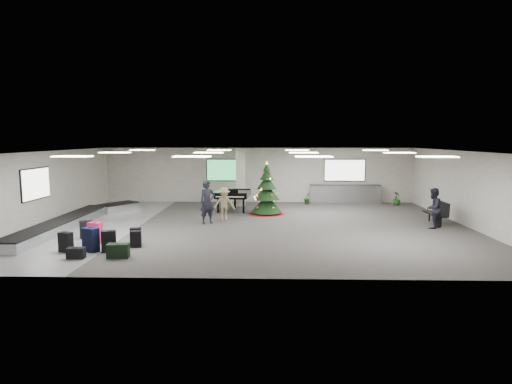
{
  "coord_description": "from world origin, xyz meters",
  "views": [
    {
      "loc": [
        0.48,
        -18.06,
        3.72
      ],
      "look_at": [
        -0.02,
        1.0,
        1.34
      ],
      "focal_mm": 30.0,
      "sensor_mm": 36.0,
      "label": 1
    }
  ],
  "objects_px": {
    "bench": "(438,211)",
    "potted_plant_left": "(307,198)",
    "pink_suitcase": "(95,233)",
    "baggage_carousel": "(75,220)",
    "grand_piano": "(233,194)",
    "traveler_bench": "(433,208)",
    "potted_plant_right": "(397,198)",
    "christmas_tree": "(267,196)",
    "traveler_b": "(224,204)",
    "traveler_a": "(207,202)",
    "service_counter": "(345,194)"
  },
  "relations": [
    {
      "from": "christmas_tree",
      "to": "grand_piano",
      "type": "height_order",
      "value": "christmas_tree"
    },
    {
      "from": "bench",
      "to": "traveler_b",
      "type": "distance_m",
      "value": 9.48
    },
    {
      "from": "baggage_carousel",
      "to": "traveler_bench",
      "type": "distance_m",
      "value": 15.25
    },
    {
      "from": "pink_suitcase",
      "to": "potted_plant_right",
      "type": "relative_size",
      "value": 0.99
    },
    {
      "from": "grand_piano",
      "to": "bench",
      "type": "xyz_separation_m",
      "value": [
        9.27,
        -3.28,
        -0.29
      ]
    },
    {
      "from": "baggage_carousel",
      "to": "bench",
      "type": "bearing_deg",
      "value": 2.48
    },
    {
      "from": "pink_suitcase",
      "to": "traveler_a",
      "type": "relative_size",
      "value": 0.41
    },
    {
      "from": "pink_suitcase",
      "to": "christmas_tree",
      "type": "height_order",
      "value": "christmas_tree"
    },
    {
      "from": "christmas_tree",
      "to": "traveler_b",
      "type": "xyz_separation_m",
      "value": [
        -1.95,
        -1.69,
        -0.15
      ]
    },
    {
      "from": "pink_suitcase",
      "to": "baggage_carousel",
      "type": "bearing_deg",
      "value": 139.27
    },
    {
      "from": "christmas_tree",
      "to": "traveler_b",
      "type": "relative_size",
      "value": 1.75
    },
    {
      "from": "christmas_tree",
      "to": "grand_piano",
      "type": "xyz_separation_m",
      "value": [
        -1.77,
        0.95,
        -0.04
      ]
    },
    {
      "from": "pink_suitcase",
      "to": "christmas_tree",
      "type": "xyz_separation_m",
      "value": [
        6.14,
        6.14,
        0.53
      ]
    },
    {
      "from": "traveler_b",
      "to": "potted_plant_left",
      "type": "height_order",
      "value": "traveler_b"
    },
    {
      "from": "pink_suitcase",
      "to": "bench",
      "type": "bearing_deg",
      "value": 30.32
    },
    {
      "from": "pink_suitcase",
      "to": "potted_plant_left",
      "type": "height_order",
      "value": "pink_suitcase"
    },
    {
      "from": "bench",
      "to": "traveler_b",
      "type": "bearing_deg",
      "value": 176.03
    },
    {
      "from": "service_counter",
      "to": "pink_suitcase",
      "type": "bearing_deg",
      "value": -137.27
    },
    {
      "from": "traveler_b",
      "to": "service_counter",
      "type": "bearing_deg",
      "value": 31.57
    },
    {
      "from": "baggage_carousel",
      "to": "traveler_a",
      "type": "distance_m",
      "value": 5.76
    },
    {
      "from": "bench",
      "to": "traveler_bench",
      "type": "bearing_deg",
      "value": -122.22
    },
    {
      "from": "baggage_carousel",
      "to": "potted_plant_right",
      "type": "distance_m",
      "value": 16.74
    },
    {
      "from": "pink_suitcase",
      "to": "potted_plant_right",
      "type": "bearing_deg",
      "value": 48.94
    },
    {
      "from": "service_counter",
      "to": "bench",
      "type": "height_order",
      "value": "service_counter"
    },
    {
      "from": "christmas_tree",
      "to": "traveler_b",
      "type": "height_order",
      "value": "christmas_tree"
    },
    {
      "from": "grand_piano",
      "to": "traveler_b",
      "type": "relative_size",
      "value": 1.47
    },
    {
      "from": "traveler_a",
      "to": "traveler_bench",
      "type": "height_order",
      "value": "traveler_a"
    },
    {
      "from": "traveler_bench",
      "to": "potted_plant_right",
      "type": "distance_m",
      "value": 6.29
    },
    {
      "from": "service_counter",
      "to": "bench",
      "type": "distance_m",
      "value": 6.74
    },
    {
      "from": "traveler_b",
      "to": "potted_plant_right",
      "type": "distance_m",
      "value": 10.4
    },
    {
      "from": "traveler_bench",
      "to": "potted_plant_right",
      "type": "height_order",
      "value": "traveler_bench"
    },
    {
      "from": "service_counter",
      "to": "potted_plant_left",
      "type": "bearing_deg",
      "value": -167.81
    },
    {
      "from": "traveler_a",
      "to": "traveler_b",
      "type": "distance_m",
      "value": 1.04
    },
    {
      "from": "baggage_carousel",
      "to": "traveler_bench",
      "type": "bearing_deg",
      "value": -0.87
    },
    {
      "from": "grand_piano",
      "to": "christmas_tree",
      "type": "bearing_deg",
      "value": -24.6
    },
    {
      "from": "baggage_carousel",
      "to": "christmas_tree",
      "type": "bearing_deg",
      "value": 19.94
    },
    {
      "from": "grand_piano",
      "to": "bench",
      "type": "distance_m",
      "value": 9.84
    },
    {
      "from": "pink_suitcase",
      "to": "grand_piano",
      "type": "relative_size",
      "value": 0.35
    },
    {
      "from": "baggage_carousel",
      "to": "service_counter",
      "type": "height_order",
      "value": "service_counter"
    },
    {
      "from": "grand_piano",
      "to": "pink_suitcase",
      "type": "bearing_deg",
      "value": -117.95
    },
    {
      "from": "bench",
      "to": "traveler_bench",
      "type": "xyz_separation_m",
      "value": [
        -0.57,
        -0.92,
        0.27
      ]
    },
    {
      "from": "traveler_a",
      "to": "grand_piano",
      "type": "bearing_deg",
      "value": 44.58
    },
    {
      "from": "baggage_carousel",
      "to": "traveler_bench",
      "type": "relative_size",
      "value": 5.72
    },
    {
      "from": "bench",
      "to": "potted_plant_left",
      "type": "bearing_deg",
      "value": 132.9
    },
    {
      "from": "christmas_tree",
      "to": "traveler_bench",
      "type": "relative_size",
      "value": 1.56
    },
    {
      "from": "christmas_tree",
      "to": "baggage_carousel",
      "type": "bearing_deg",
      "value": -160.06
    },
    {
      "from": "pink_suitcase",
      "to": "traveler_bench",
      "type": "relative_size",
      "value": 0.46
    },
    {
      "from": "traveler_a",
      "to": "potted_plant_left",
      "type": "distance_m",
      "value": 7.56
    },
    {
      "from": "baggage_carousel",
      "to": "bench",
      "type": "xyz_separation_m",
      "value": [
        15.81,
        0.68,
        0.36
      ]
    },
    {
      "from": "service_counter",
      "to": "potted_plant_left",
      "type": "relative_size",
      "value": 5.53
    }
  ]
}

